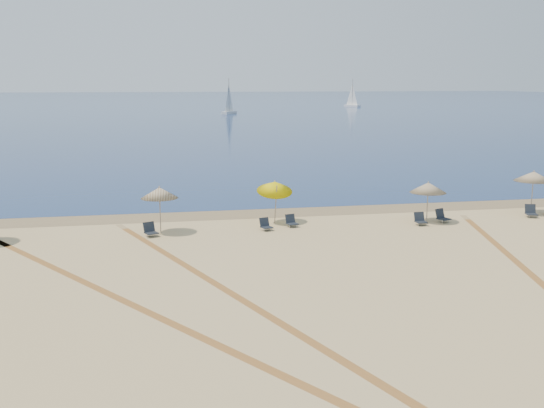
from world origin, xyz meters
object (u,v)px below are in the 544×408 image
(chair_4, at_px, (150,230))
(chair_8, at_px, (442,216))
(umbrella_5, at_px, (534,176))
(sailboat_1, at_px, (229,103))
(chair_9, at_px, (531,212))
(umbrella_4, at_px, (428,188))
(chair_5, at_px, (266,225))
(chair_7, at_px, (420,219))
(umbrella_3, at_px, (275,186))
(chair_6, at_px, (291,221))
(sailboat_0, at_px, (352,98))
(umbrella_2, at_px, (159,193))

(chair_4, distance_m, chair_8, 15.64)
(umbrella_5, relative_size, chair_4, 3.00)
(sailboat_1, bearing_deg, chair_9, -55.23)
(umbrella_4, distance_m, chair_5, 9.15)
(chair_8, bearing_deg, sailboat_1, 65.96)
(umbrella_4, xyz_separation_m, chair_7, (-0.66, -0.64, -1.60))
(umbrella_3, relative_size, umbrella_5, 1.01)
(umbrella_4, bearing_deg, chair_6, 178.23)
(chair_4, height_order, sailboat_0, sailboat_0)
(umbrella_3, distance_m, sailboat_1, 113.59)
(umbrella_2, xyz_separation_m, chair_7, (13.67, -0.74, -1.77))
(chair_6, xyz_separation_m, chair_7, (6.86, -0.87, 0.01))
(chair_4, bearing_deg, umbrella_4, -22.06)
(sailboat_0, bearing_deg, umbrella_4, -134.15)
(umbrella_2, xyz_separation_m, chair_5, (5.33, -0.41, -1.78))
(chair_5, xyz_separation_m, chair_6, (1.48, 0.54, 0.00))
(umbrella_5, distance_m, chair_6, 14.49)
(chair_7, relative_size, chair_9, 0.82)
(chair_7, bearing_deg, chair_5, 176.71)
(umbrella_5, bearing_deg, sailboat_0, 76.25)
(chair_5, xyz_separation_m, chair_8, (9.80, 0.12, 0.03))
(chair_4, distance_m, sailboat_1, 116.17)
(chair_9, distance_m, sailboat_1, 114.32)
(umbrella_4, xyz_separation_m, chair_9, (6.31, 0.08, -1.59))
(chair_5, bearing_deg, sailboat_0, 51.36)
(umbrella_4, distance_m, chair_8, 1.78)
(umbrella_4, xyz_separation_m, sailboat_0, (42.69, 147.48, 0.57))
(chair_9, bearing_deg, chair_4, -163.01)
(umbrella_3, height_order, chair_5, umbrella_3)
(chair_6, distance_m, sailboat_1, 114.54)
(umbrella_2, distance_m, chair_9, 20.72)
(umbrella_4, bearing_deg, sailboat_1, 88.76)
(sailboat_0, bearing_deg, umbrella_2, -139.15)
(umbrella_2, distance_m, chair_6, 7.03)
(umbrella_5, bearing_deg, chair_7, -168.56)
(chair_5, distance_m, chair_7, 8.35)
(sailboat_0, bearing_deg, sailboat_1, -168.48)
(umbrella_2, height_order, umbrella_5, umbrella_5)
(chair_8, xyz_separation_m, sailboat_0, (41.89, 147.67, 2.15))
(umbrella_3, distance_m, chair_9, 14.68)
(chair_4, distance_m, chair_6, 7.36)
(umbrella_3, relative_size, sailboat_1, 0.32)
(chair_7, bearing_deg, chair_8, 16.18)
(umbrella_3, height_order, umbrella_5, umbrella_3)
(umbrella_3, height_order, chair_7, umbrella_3)
(chair_7, bearing_deg, chair_6, 171.72)
(chair_8, relative_size, sailboat_1, 0.11)
(chair_7, bearing_deg, sailboat_1, 87.41)
(umbrella_5, distance_m, chair_7, 7.87)
(umbrella_4, relative_size, chair_7, 3.35)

